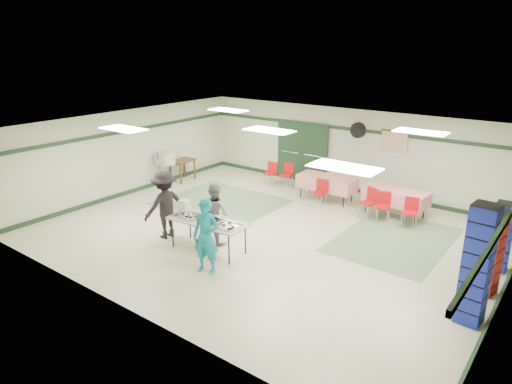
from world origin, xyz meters
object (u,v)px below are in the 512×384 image
Objects in this scene: dining_table_a at (395,196)px; dining_table_b at (326,182)px; chair_a at (383,203)px; chair_d at (321,190)px; office_printer at (165,159)px; printer_table at (182,163)px; chair_b at (370,199)px; crate_stack_blue_b at (477,265)px; serving_table at (208,222)px; broom at (160,168)px; chair_loose_b at (271,171)px; chair_loose_a at (288,172)px; volunteer_teal at (206,236)px; crate_stack_blue_a at (502,237)px; volunteer_grey at (215,213)px; chair_c at (411,209)px; volunteer_dark at (165,205)px; crate_stack_red at (490,253)px.

dining_table_b is at bearing -174.41° from dining_table_a.
chair_a reaches higher than chair_d.
dining_table_a is 3.46× the size of office_printer.
dining_table_a is at bearing 4.79° from printer_table.
crate_stack_blue_b is (3.51, -3.70, 0.58)m from chair_b.
serving_table is 1.60× the size of broom.
broom reaches higher than dining_table_a.
chair_loose_b is 3.80m from broom.
chair_d is 1.02× the size of chair_loose_a.
serving_table is at bearing 116.17° from volunteer_teal.
serving_table is at bearing -151.38° from crate_stack_blue_a.
volunteer_grey reaches higher than dining_table_b.
crate_stack_blue_b is (2.36, -3.70, 0.61)m from chair_c.
chair_a is at bearing 55.90° from serving_table.
volunteer_dark is at bearing 178.57° from serving_table.
broom is at bearing 146.46° from serving_table.
dining_table_a is 0.86m from chair_c.
dining_table_a is 4.50m from chair_loose_b.
chair_a is at bearing 141.52° from crate_stack_red.
crate_stack_red reaches higher than chair_loose_a.
chair_d is at bearing -90.98° from volunteer_grey.
office_printer reaches higher than dining_table_b.
chair_b reaches higher than dining_table_a.
dining_table_a is 2.24× the size of chair_d.
chair_a is 0.86× the size of printer_table.
chair_loose_b is 1.50× the size of office_printer.
dining_table_a is at bearing 57.89° from serving_table.
volunteer_grey reaches higher than chair_loose_b.
volunteer_dark is 5.29m from dining_table_b.
broom is (-8.02, -1.60, 0.15)m from chair_c.
office_printer is (-3.35, -2.47, 0.47)m from chair_loose_a.
chair_c is 1.02× the size of chair_loose_b.
chair_b is (1.46, 5.12, -0.30)m from volunteer_teal.
volunteer_grey is 4.97m from chair_loose_b.
volunteer_grey is 1.59× the size of printer_table.
office_printer is (-5.33, 3.70, 0.13)m from volunteer_teal.
chair_loose_a is (-1.75, 0.48, -0.08)m from dining_table_b.
crate_stack_blue_b is (5.08, -3.70, 0.61)m from chair_d.
crate_stack_blue_a is 0.87× the size of crate_stack_red.
chair_d reaches higher than dining_table_b.
crate_stack_blue_a reaches higher than dining_table_a.
chair_c is (2.62, 5.12, -0.33)m from volunteer_teal.
chair_loose_a is 0.84× the size of printer_table.
chair_d is at bearing 167.27° from volunteer_dark.
volunteer_grey is 5.05m from broom.
volunteer_teal is at bearing -44.66° from printer_table.
dining_table_a reaches higher than serving_table.
office_printer is (-7.94, -1.42, 0.46)m from chair_c.
serving_table is 4.37m from chair_d.
volunteer_teal is at bearing -91.28° from chair_d.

